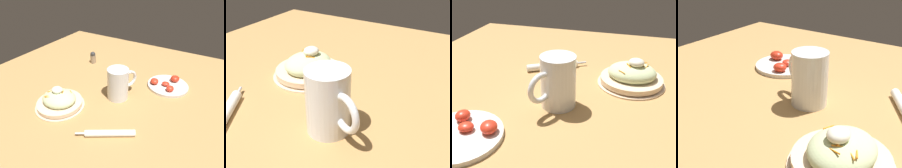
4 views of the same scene
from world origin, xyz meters
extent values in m
plane|color=#B2844C|center=(0.00, 0.00, 0.00)|extent=(1.43, 1.43, 0.00)
cylinder|color=beige|center=(0.11, 0.18, 0.00)|extent=(0.22, 0.22, 0.01)
cylinder|color=beige|center=(0.11, 0.18, 0.02)|extent=(0.20, 0.20, 0.02)
ellipsoid|color=beige|center=(0.11, 0.18, 0.04)|extent=(0.15, 0.13, 0.06)
cylinder|color=orange|center=(0.14, 0.18, 0.07)|extent=(0.01, 0.02, 0.00)
cylinder|color=orange|center=(0.15, 0.21, 0.06)|extent=(0.02, 0.02, 0.00)
cylinder|color=orange|center=(0.08, 0.13, 0.06)|extent=(0.02, 0.02, 0.01)
cylinder|color=orange|center=(0.13, 0.18, 0.07)|extent=(0.03, 0.01, 0.00)
cylinder|color=orange|center=(0.12, 0.17, 0.07)|extent=(0.02, 0.01, 0.01)
cylinder|color=orange|center=(0.10, 0.16, 0.07)|extent=(0.02, 0.02, 0.01)
cylinder|color=orange|center=(0.14, 0.22, 0.06)|extent=(0.02, 0.01, 0.00)
cylinder|color=orange|center=(0.16, 0.18, 0.07)|extent=(0.01, 0.03, 0.01)
cylinder|color=orange|center=(0.13, 0.17, 0.07)|extent=(0.03, 0.02, 0.01)
ellipsoid|color=white|center=(0.12, 0.17, 0.08)|extent=(0.05, 0.04, 0.03)
cylinder|color=white|center=(-0.08, -0.01, 0.07)|extent=(0.10, 0.10, 0.15)
cylinder|color=gold|center=(-0.08, -0.01, 0.04)|extent=(0.09, 0.09, 0.08)
cylinder|color=white|center=(-0.08, -0.01, 0.09)|extent=(0.09, 0.09, 0.01)
torus|color=white|center=(-0.10, -0.07, 0.08)|extent=(0.05, 0.08, 0.09)
cylinder|color=silver|center=(-0.25, -0.22, 0.01)|extent=(0.20, 0.20, 0.01)
ellipsoid|color=red|center=(-0.19, -0.19, 0.03)|extent=(0.06, 0.06, 0.03)
ellipsoid|color=red|center=(-0.25, -0.20, 0.02)|extent=(0.04, 0.04, 0.02)
ellipsoid|color=red|center=(-0.28, -0.17, 0.03)|extent=(0.04, 0.04, 0.03)
ellipsoid|color=red|center=(-0.27, -0.27, 0.03)|extent=(0.05, 0.06, 0.03)
camera|label=1|loc=(-0.44, 0.67, 0.56)|focal=32.07mm
camera|label=2|loc=(-0.50, -0.28, 0.40)|focal=44.74mm
camera|label=3|loc=(0.13, -0.64, 0.41)|focal=43.48mm
camera|label=4|loc=(0.57, 0.37, 0.41)|focal=49.69mm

